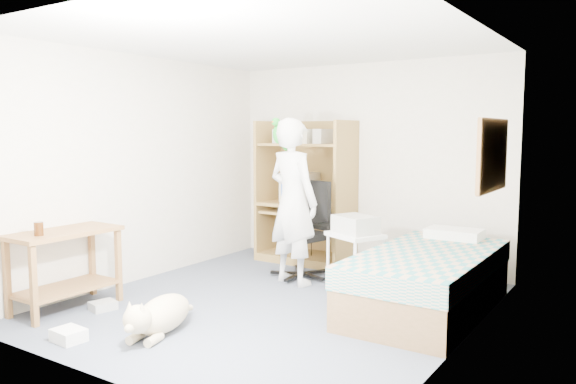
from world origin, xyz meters
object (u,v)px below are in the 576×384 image
Objects in this scene: side_desk at (65,258)px; person at (293,202)px; dog at (160,315)px; computer_hutch at (307,198)px; bed at (428,280)px; office_chair at (305,243)px; printer_cart at (355,253)px.

side_desk is 0.55× the size of person.
side_desk is at bearing 167.08° from dog.
computer_hutch is 3.01m from dog.
office_chair is at bearing 164.67° from bed.
bed is 1.68m from office_chair.
person is (0.04, -0.31, 0.52)m from office_chair.
person is (0.42, -0.99, 0.08)m from computer_hutch.
printer_cart is (1.17, -0.96, -0.41)m from computer_hutch.
office_chair is at bearing 61.28° from side_desk.
office_chair reaches higher than side_desk.
side_desk is 2.37m from person.
side_desk is (-0.85, -2.94, -0.33)m from computer_hutch.
computer_hutch reaches higher than office_chair.
person is at bearing -66.80° from computer_hutch.
side_desk is 2.58m from office_chair.
dog is 1.49× the size of printer_cart.
computer_hutch is 1.65× the size of office_chair.
dog is 2.13m from printer_cart.
office_chair is 1.13× the size of dog.
computer_hutch is 2.77× the size of printer_cart.
computer_hutch reaches higher than printer_cart.
dog is at bearing -82.96° from computer_hutch.
side_desk is 1.03× the size of dog.
bed is at bearing -171.04° from person.
bed is at bearing 13.75° from printer_cart.
side_desk is 0.92× the size of office_chair.
computer_hutch is at bearing 133.52° from office_chair.
person reaches higher than printer_cart.
bed is 1.12× the size of person.
side_desk is at bearing -106.14° from computer_hutch.
person is at bearing 175.13° from bed.
dog is at bearing -87.40° from printer_cart.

